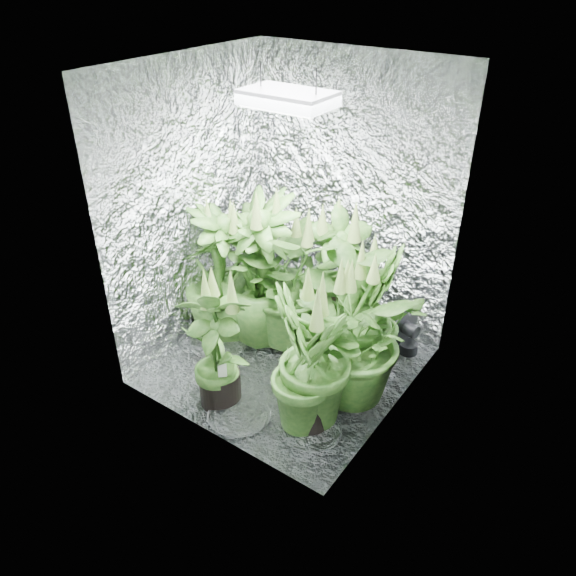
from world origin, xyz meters
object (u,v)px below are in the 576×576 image
(plant_a, at_px, (294,282))
(plant_e, at_px, (348,336))
(plant_f, at_px, (217,347))
(plant_h, at_px, (261,271))
(plant_c, at_px, (367,314))
(circulation_fan, at_px, (407,334))
(plant_b, at_px, (339,274))
(plant_g, at_px, (310,362))
(grow_lamp, at_px, (288,99))
(plant_d, at_px, (221,275))

(plant_a, xyz_separation_m, plant_e, (0.63, -0.32, -0.01))
(plant_f, relative_size, plant_h, 0.81)
(plant_c, height_order, plant_h, plant_h)
(circulation_fan, bearing_deg, plant_h, -141.68)
(plant_b, height_order, plant_g, plant_g)
(plant_a, relative_size, plant_g, 1.03)
(grow_lamp, xyz_separation_m, circulation_fan, (0.61, 0.63, -1.68))
(grow_lamp, xyz_separation_m, plant_f, (-0.14, -0.55, -1.38))
(plant_b, distance_m, plant_c, 0.54)
(plant_g, bearing_deg, plant_f, -166.42)
(plant_b, relative_size, plant_c, 1.03)
(grow_lamp, height_order, plant_a, grow_lamp)
(plant_d, bearing_deg, circulation_fan, 26.02)
(plant_e, relative_size, circulation_fan, 2.91)
(grow_lamp, distance_m, plant_b, 1.48)
(plant_d, bearing_deg, plant_b, 40.68)
(plant_b, xyz_separation_m, plant_h, (-0.40, -0.42, 0.09))
(plant_e, xyz_separation_m, plant_f, (-0.63, -0.50, -0.04))
(plant_b, bearing_deg, grow_lamp, -94.41)
(plant_f, bearing_deg, plant_e, 38.62)
(plant_h, bearing_deg, plant_c, 4.72)
(plant_c, relative_size, plant_g, 0.96)
(plant_a, distance_m, circulation_fan, 0.89)
(grow_lamp, relative_size, plant_g, 0.47)
(plant_b, bearing_deg, plant_d, -139.32)
(plant_b, relative_size, plant_g, 0.99)
(plant_g, height_order, circulation_fan, plant_g)
(grow_lamp, relative_size, plant_h, 0.42)
(grow_lamp, xyz_separation_m, plant_h, (-0.36, 0.18, -1.26))
(plant_c, relative_size, plant_f, 1.05)
(plant_b, bearing_deg, plant_e, -55.36)
(plant_b, distance_m, plant_f, 1.17)
(plant_b, relative_size, plant_h, 0.87)
(plant_f, xyz_separation_m, circulation_fan, (0.74, 1.18, -0.29))
(plant_e, bearing_deg, plant_g, -97.10)
(plant_f, bearing_deg, grow_lamp, 76.11)
(plant_f, bearing_deg, plant_h, 106.73)
(grow_lamp, bearing_deg, plant_f, -103.89)
(plant_h, height_order, circulation_fan, plant_h)
(grow_lamp, xyz_separation_m, plant_b, (0.05, 0.60, -1.36))
(grow_lamp, xyz_separation_m, plant_c, (0.46, 0.25, -1.36))
(plant_f, xyz_separation_m, plant_h, (-0.22, 0.73, 0.12))
(plant_a, bearing_deg, plant_d, -153.26)
(plant_b, height_order, plant_f, plant_b)
(plant_d, height_order, circulation_fan, plant_d)
(plant_c, height_order, plant_e, plant_c)
(plant_b, relative_size, plant_f, 1.08)
(plant_g, relative_size, circulation_fan, 3.07)
(plant_h, bearing_deg, circulation_fan, 24.95)
(plant_c, relative_size, plant_d, 0.93)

